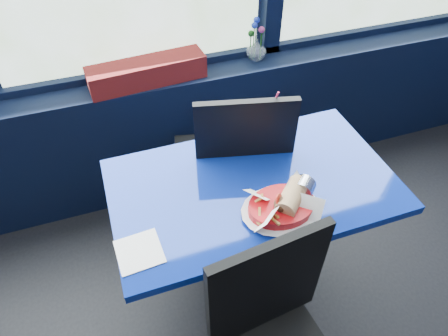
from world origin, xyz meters
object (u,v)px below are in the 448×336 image
at_px(planter_box, 147,72).
at_px(flower_vase, 256,47).
at_px(chair_near_back, 229,161).
at_px(food_basket, 283,205).
at_px(near_table, 251,210).
at_px(soda_cup, 265,133).
at_px(ketchup_bottle, 266,128).

xyz_separation_m(planter_box, flower_vase, (0.64, 0.04, 0.01)).
distance_m(chair_near_back, flower_vase, 0.73).
bearing_deg(food_basket, near_table, 85.83).
height_order(chair_near_back, food_basket, chair_near_back).
height_order(flower_vase, soda_cup, soda_cup).
relative_size(near_table, flower_vase, 4.92).
bearing_deg(chair_near_back, flower_vase, -109.55).
distance_m(chair_near_back, food_basket, 0.53).
xyz_separation_m(flower_vase, ketchup_bottle, (-0.23, -0.67, -0.03)).
xyz_separation_m(ketchup_bottle, soda_cup, (-0.01, -0.01, -0.02)).
relative_size(chair_near_back, soda_cup, 3.30).
bearing_deg(near_table, planter_box, 108.17).
bearing_deg(planter_box, chair_near_back, -66.78).
distance_m(near_table, chair_near_back, 0.31).
height_order(near_table, ketchup_bottle, ketchup_bottle).
xyz_separation_m(near_table, chair_near_back, (0.00, 0.31, 0.03)).
bearing_deg(near_table, ketchup_bottle, 55.94).
height_order(chair_near_back, soda_cup, soda_cup).
distance_m(near_table, flower_vase, 1.00).
bearing_deg(soda_cup, ketchup_bottle, 51.80).
bearing_deg(soda_cup, planter_box, 122.67).
xyz_separation_m(near_table, soda_cup, (0.13, 0.20, 0.26)).
bearing_deg(planter_box, near_table, -76.35).
height_order(near_table, flower_vase, flower_vase).
bearing_deg(chair_near_back, near_table, 103.17).
xyz_separation_m(chair_near_back, planter_box, (-0.27, 0.52, 0.27)).
height_order(chair_near_back, flower_vase, flower_vase).
height_order(flower_vase, food_basket, flower_vase).
bearing_deg(flower_vase, chair_near_back, -122.91).
relative_size(food_basket, ketchup_bottle, 1.55).
distance_m(planter_box, food_basket, 1.07).
bearing_deg(ketchup_bottle, soda_cup, -128.20).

